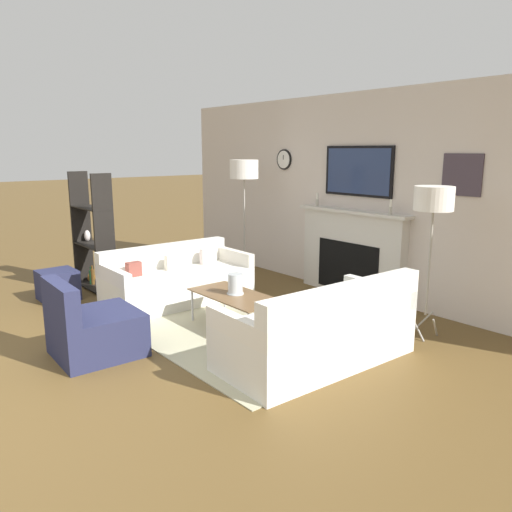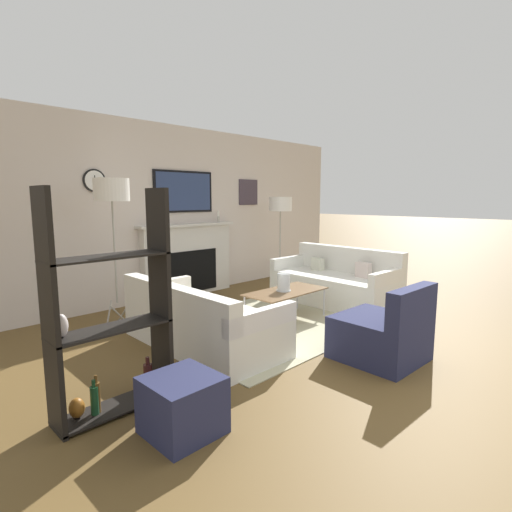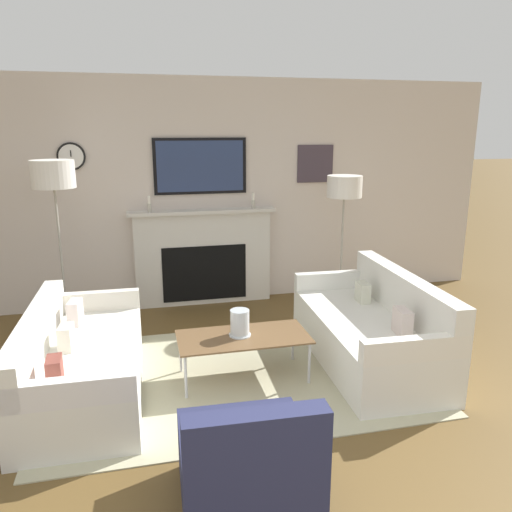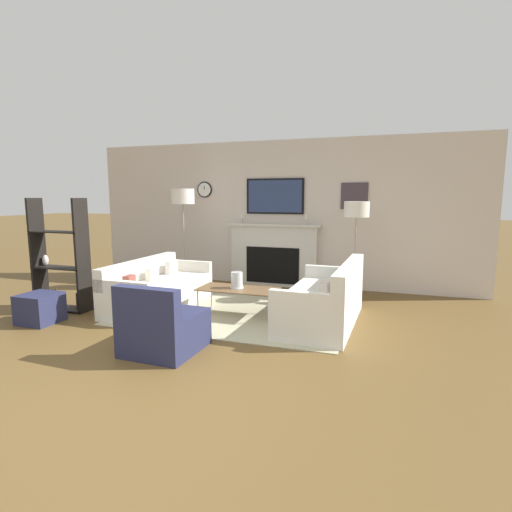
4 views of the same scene
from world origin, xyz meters
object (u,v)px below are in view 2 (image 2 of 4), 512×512
at_px(couch_left, 200,323).
at_px(floor_lamp_right, 280,205).
at_px(couch_right, 336,284).
at_px(hurricane_candle, 284,283).
at_px(shelf_unit, 109,318).
at_px(floor_lamp_left, 112,192).
at_px(coffee_table, 286,293).
at_px(ottoman, 182,405).
at_px(armchair, 383,334).

relative_size(couch_left, floor_lamp_right, 1.17).
bearing_deg(couch_right, hurricane_candle, -178.59).
bearing_deg(shelf_unit, floor_lamp_left, 62.84).
xyz_separation_m(couch_left, shelf_unit, (-1.26, -0.59, 0.46)).
relative_size(couch_left, coffee_table, 1.68).
relative_size(coffee_table, hurricane_candle, 4.88).
height_order(couch_left, couch_right, couch_right).
distance_m(couch_right, shelf_unit, 3.89).
bearing_deg(ottoman, hurricane_candle, 25.95).
height_order(armchair, shelf_unit, shelf_unit).
bearing_deg(couch_left, ottoman, -131.67).
height_order(shelf_unit, ottoman, shelf_unit).
bearing_deg(hurricane_candle, armchair, -100.15).
bearing_deg(hurricane_candle, ottoman, -154.05).
bearing_deg(armchair, couch_left, 123.81).
xyz_separation_m(floor_lamp_left, ottoman, (-0.79, -2.54, -1.46)).
relative_size(couch_right, floor_lamp_left, 1.04).
xyz_separation_m(coffee_table, shelf_unit, (-2.60, -0.54, 0.35)).
height_order(couch_left, armchair, armchair).
bearing_deg(couch_left, couch_right, -0.09).
relative_size(couch_left, shelf_unit, 1.14).
relative_size(armchair, shelf_unit, 0.49).
bearing_deg(floor_lamp_left, ottoman, -107.33).
xyz_separation_m(couch_right, shelf_unit, (-3.82, -0.59, 0.43)).
relative_size(couch_left, couch_right, 0.99).
xyz_separation_m(armchair, coffee_table, (0.30, 1.50, 0.11)).
height_order(armchair, floor_lamp_right, floor_lamp_right).
height_order(couch_right, shelf_unit, shelf_unit).
xyz_separation_m(coffee_table, floor_lamp_right, (1.48, 1.41, 1.08)).
height_order(hurricane_candle, shelf_unit, shelf_unit).
height_order(armchair, floor_lamp_left, floor_lamp_left).
height_order(couch_right, coffee_table, couch_right).
bearing_deg(couch_right, floor_lamp_left, 154.36).
relative_size(coffee_table, shelf_unit, 0.68).
bearing_deg(shelf_unit, floor_lamp_right, 25.47).
relative_size(couch_right, hurricane_candle, 8.28).
relative_size(coffee_table, ottoman, 2.42).
relative_size(floor_lamp_left, shelf_unit, 1.10).
xyz_separation_m(hurricane_candle, floor_lamp_right, (1.50, 1.39, 0.96)).
distance_m(couch_left, ottoman, 1.59).
bearing_deg(hurricane_candle, coffee_table, -40.18).
distance_m(shelf_unit, ottoman, 0.82).
bearing_deg(coffee_table, couch_left, 177.63).
bearing_deg(coffee_table, shelf_unit, -168.34).
xyz_separation_m(coffee_table, hurricane_candle, (-0.02, 0.02, 0.13)).
xyz_separation_m(couch_right, floor_lamp_left, (-2.82, 1.35, 1.36)).
distance_m(armchair, coffee_table, 1.53).
bearing_deg(coffee_table, hurricane_candle, 139.82).
height_order(floor_lamp_left, ottoman, floor_lamp_left).
relative_size(armchair, floor_lamp_left, 0.44).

